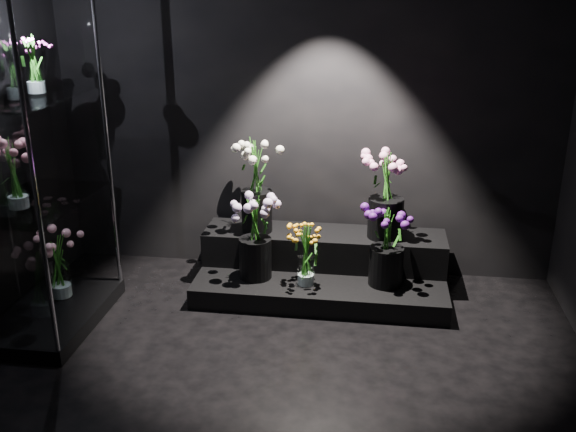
# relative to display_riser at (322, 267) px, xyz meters

# --- Properties ---
(floor) EXTENTS (4.00, 4.00, 0.00)m
(floor) POSITION_rel_display_riser_xyz_m (-0.19, -1.62, -0.18)
(floor) COLOR black
(floor) RESTS_ON ground
(wall_back) EXTENTS (4.00, 0.00, 4.00)m
(wall_back) POSITION_rel_display_riser_xyz_m (-0.19, 0.38, 1.22)
(wall_back) COLOR black
(wall_back) RESTS_ON floor
(display_riser) EXTENTS (1.91, 0.85, 0.42)m
(display_riser) POSITION_rel_display_riser_xyz_m (0.00, 0.00, 0.00)
(display_riser) COLOR black
(display_riser) RESTS_ON floor
(display_case) EXTENTS (0.64, 1.07, 2.35)m
(display_case) POSITION_rel_display_riser_xyz_m (-1.85, -0.82, 1.00)
(display_case) COLOR black
(display_case) RESTS_ON floor
(bouquet_orange_bells) EXTENTS (0.26, 0.26, 0.47)m
(bouquet_orange_bells) POSITION_rel_display_riser_xyz_m (-0.10, -0.29, 0.23)
(bouquet_orange_bells) COLOR white
(bouquet_orange_bells) RESTS_ON display_riser
(bouquet_lilac) EXTENTS (0.44, 0.44, 0.63)m
(bouquet_lilac) POSITION_rel_display_riser_xyz_m (-0.49, -0.22, 0.35)
(bouquet_lilac) COLOR black
(bouquet_lilac) RESTS_ON display_riser
(bouquet_purple) EXTENTS (0.36, 0.36, 0.60)m
(bouquet_purple) POSITION_rel_display_riser_xyz_m (0.49, -0.20, 0.32)
(bouquet_purple) COLOR black
(bouquet_purple) RESTS_ON display_riser
(bouquet_cream_roses) EXTENTS (0.42, 0.42, 0.75)m
(bouquet_cream_roses) POSITION_rel_display_riser_xyz_m (-0.53, 0.08, 0.68)
(bouquet_cream_roses) COLOR black
(bouquet_cream_roses) RESTS_ON display_riser
(bouquet_pink_roses) EXTENTS (0.39, 0.39, 0.67)m
(bouquet_pink_roses) POSITION_rel_display_riser_xyz_m (0.47, 0.09, 0.61)
(bouquet_pink_roses) COLOR black
(bouquet_pink_roses) RESTS_ON display_riser
(bouquet_case_pink) EXTENTS (0.32, 0.32, 0.45)m
(bouquet_case_pink) POSITION_rel_display_riser_xyz_m (-1.90, -0.97, 0.98)
(bouquet_case_pink) COLOR white
(bouquet_case_pink) RESTS_ON display_case
(bouquet_case_magenta) EXTENTS (0.26, 0.26, 0.36)m
(bouquet_case_magenta) POSITION_rel_display_riser_xyz_m (-1.83, -0.68, 1.62)
(bouquet_case_magenta) COLOR white
(bouquet_case_magenta) RESTS_ON display_case
(bouquet_case_base_pink) EXTENTS (0.38, 0.38, 0.50)m
(bouquet_case_base_pink) POSITION_rel_display_riser_xyz_m (-1.87, -0.63, 0.19)
(bouquet_case_base_pink) COLOR white
(bouquet_case_base_pink) RESTS_ON display_case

